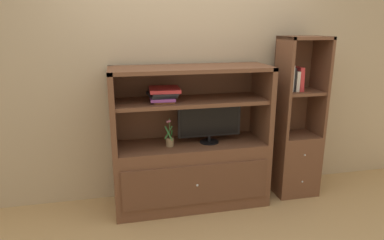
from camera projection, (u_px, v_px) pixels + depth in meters
The scene contains 8 objects.
ground_plane at pixel (200, 223), 3.20m from camera, with size 8.00×8.00×0.00m, color tan.
painted_rear_wall at pixel (184, 63), 3.52m from camera, with size 6.00×0.10×2.80m, color tan.
media_console at pixel (191, 160), 3.45m from camera, with size 1.53×0.55×1.41m.
tv_monitor at pixel (209, 122), 3.35m from camera, with size 0.63×0.19×0.39m.
potted_plant at pixel (170, 140), 3.29m from camera, with size 0.09×0.08×0.28m.
magazine_stack at pixel (163, 94), 3.20m from camera, with size 0.31×0.35×0.12m.
bookshelf_tall at pixel (296, 143), 3.67m from camera, with size 0.44×0.38×1.68m.
upright_book_row at pixel (294, 79), 3.46m from camera, with size 0.16×0.16×0.27m.
Camera 1 is at (-0.69, -2.73, 1.80)m, focal length 32.04 mm.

